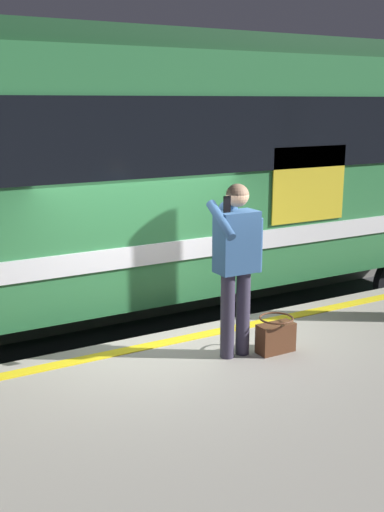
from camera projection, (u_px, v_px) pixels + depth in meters
ground_plane at (169, 404)px, 7.05m from camera, size 26.50×26.50×0.00m
platform at (311, 481)px, 4.87m from camera, size 17.66×4.91×0.88m
safety_line at (181, 339)px, 6.58m from camera, size 17.31×0.16×0.01m
track_rail_near at (123, 357)px, 8.14m from camera, size 22.96×0.08×0.16m
track_rail_far at (85, 324)px, 9.35m from camera, size 22.96×0.08×0.16m
train_carriage at (93, 164)px, 8.12m from camera, size 13.97×2.90×4.00m
passenger at (236, 256)px, 5.95m from camera, size 0.57×0.55×1.72m
handbag at (276, 336)px, 6.22m from camera, size 0.39×0.35×0.37m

